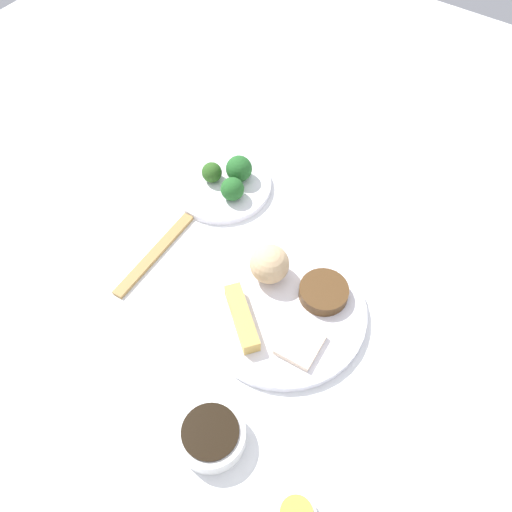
# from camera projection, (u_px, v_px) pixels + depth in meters

# --- Properties ---
(tabletop) EXTENTS (2.20, 2.20, 0.02)m
(tabletop) POSITION_uv_depth(u_px,v_px,m) (250.00, 307.00, 0.92)
(tabletop) COLOR white
(tabletop) RESTS_ON ground
(main_plate) EXTENTS (0.28, 0.28, 0.02)m
(main_plate) POSITION_uv_depth(u_px,v_px,m) (283.00, 311.00, 0.89)
(main_plate) COLOR white
(main_plate) RESTS_ON tabletop
(rice_scoop) EXTENTS (0.07, 0.07, 0.07)m
(rice_scoop) POSITION_uv_depth(u_px,v_px,m) (268.00, 263.00, 0.90)
(rice_scoop) COLOR tan
(rice_scoop) RESTS_ON main_plate
(spring_roll) EXTENTS (0.09, 0.11, 0.03)m
(spring_roll) POSITION_uv_depth(u_px,v_px,m) (242.00, 318.00, 0.86)
(spring_roll) COLOR gold
(spring_roll) RESTS_ON main_plate
(crab_rangoon_wonton) EXTENTS (0.07, 0.07, 0.01)m
(crab_rangoon_wonton) POSITION_uv_depth(u_px,v_px,m) (300.00, 344.00, 0.84)
(crab_rangoon_wonton) COLOR beige
(crab_rangoon_wonton) RESTS_ON main_plate
(stir_fry_heap) EXTENTS (0.08, 0.08, 0.02)m
(stir_fry_heap) POSITION_uv_depth(u_px,v_px,m) (324.00, 292.00, 0.89)
(stir_fry_heap) COLOR #4D3117
(stir_fry_heap) RESTS_ON main_plate
(broccoli_plate) EXTENTS (0.20, 0.20, 0.01)m
(broccoli_plate) POSITION_uv_depth(u_px,v_px,m) (222.00, 185.00, 1.06)
(broccoli_plate) COLOR white
(broccoli_plate) RESTS_ON tabletop
(broccoli_floret_0) EXTENTS (0.04, 0.04, 0.04)m
(broccoli_floret_0) POSITION_uv_depth(u_px,v_px,m) (212.00, 172.00, 1.05)
(broccoli_floret_0) COLOR #2C571D
(broccoli_floret_0) RESTS_ON broccoli_plate
(broccoli_floret_1) EXTENTS (0.05, 0.05, 0.05)m
(broccoli_floret_1) POSITION_uv_depth(u_px,v_px,m) (239.00, 169.00, 1.04)
(broccoli_floret_1) COLOR #235E25
(broccoli_floret_1) RESTS_ON broccoli_plate
(broccoli_floret_2) EXTENTS (0.05, 0.05, 0.05)m
(broccoli_floret_2) POSITION_uv_depth(u_px,v_px,m) (232.00, 189.00, 1.02)
(broccoli_floret_2) COLOR #225E25
(broccoli_floret_2) RESTS_ON broccoli_plate
(soy_sauce_bowl) EXTENTS (0.10, 0.10, 0.03)m
(soy_sauce_bowl) POSITION_uv_depth(u_px,v_px,m) (211.00, 436.00, 0.76)
(soy_sauce_bowl) COLOR white
(soy_sauce_bowl) RESTS_ON tabletop
(soy_sauce_bowl_liquid) EXTENTS (0.08, 0.08, 0.00)m
(soy_sauce_bowl_liquid) POSITION_uv_depth(u_px,v_px,m) (210.00, 432.00, 0.75)
(soy_sauce_bowl_liquid) COLOR black
(soy_sauce_bowl_liquid) RESTS_ON soy_sauce_bowl
(chopsticks_pair) EXTENTS (0.21, 0.03, 0.01)m
(chopsticks_pair) POSITION_uv_depth(u_px,v_px,m) (155.00, 254.00, 0.97)
(chopsticks_pair) COLOR #A37C43
(chopsticks_pair) RESTS_ON tabletop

